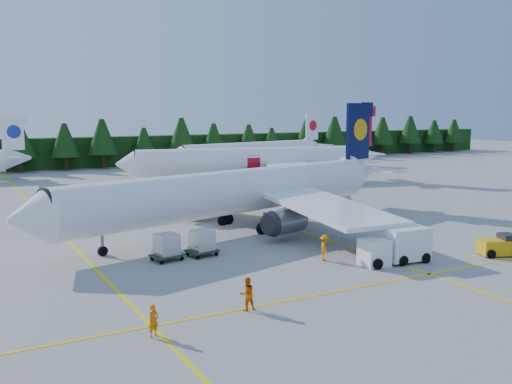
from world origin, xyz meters
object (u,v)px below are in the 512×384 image
airliner_navy (226,194)px  airliner_red (246,161)px  baggage_tug (500,246)px  service_truck (395,246)px

airliner_navy → airliner_red: airliner_navy is taller
airliner_navy → baggage_tug: 23.67m
airliner_navy → airliner_red: (17.76, 29.78, -0.08)m
airliner_navy → baggage_tug: size_ratio=12.11×
service_truck → baggage_tug: 9.11m
airliner_navy → baggage_tug: (15.05, -18.05, -2.85)m
service_truck → airliner_red: bearing=81.5°
airliner_red → airliner_navy: bearing=-109.4°
airliner_navy → baggage_tug: bearing=-64.5°
airliner_red → baggage_tug: size_ratio=11.96×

